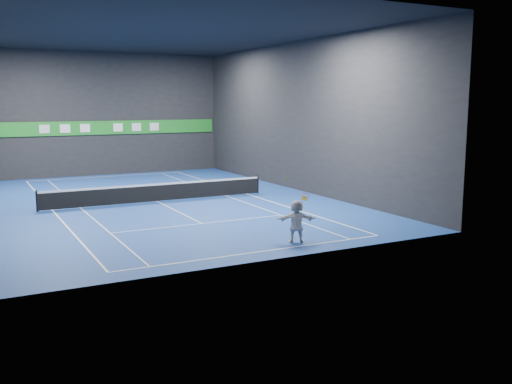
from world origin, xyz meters
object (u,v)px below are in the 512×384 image
tennis_net (157,192)px  tennis_racket (305,197)px  tennis_ball (287,179)px  player (296,221)px

tennis_net → tennis_racket: 11.52m
tennis_ball → tennis_net: tennis_ball is taller
tennis_ball → tennis_racket: bearing=3.1°
tennis_net → tennis_racket: size_ratio=18.69×
tennis_racket → tennis_ball: bearing=-176.9°
player → tennis_racket: tennis_racket is taller
tennis_ball → player: bearing=-0.2°
player → tennis_ball: size_ratio=22.60×
tennis_ball → tennis_net: 11.53m
tennis_net → tennis_racket: bearing=-78.1°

